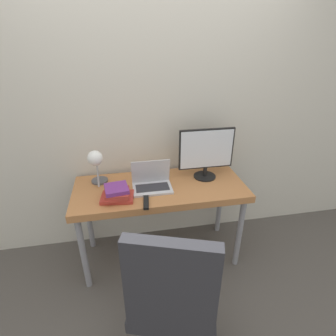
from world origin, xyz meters
TOP-DOWN VIEW (x-y plane):
  - ground_plane at (0.00, 0.00)m, footprint 12.00×12.00m
  - wall_back at (0.00, 0.67)m, footprint 8.00×0.05m
  - desk at (0.00, 0.30)m, footprint 1.45×0.60m
  - laptop at (-0.07, 0.29)m, footprint 0.32×0.22m
  - monitor at (0.42, 0.39)m, footprint 0.48×0.20m
  - desk_lamp at (-0.51, 0.37)m, footprint 0.14×0.25m
  - office_chair at (-0.07, -0.61)m, footprint 0.63×0.65m
  - book_stack at (-0.36, 0.17)m, footprint 0.27×0.21m
  - tv_remote at (-0.14, 0.06)m, footprint 0.06×0.18m

SIDE VIEW (x-z plane):
  - ground_plane at x=0.00m, z-range 0.00..0.00m
  - office_chair at x=-0.07m, z-range 0.05..1.15m
  - desk at x=0.00m, z-range 0.31..1.08m
  - tv_remote at x=-0.14m, z-range 0.77..0.79m
  - laptop at x=-0.07m, z-range 0.71..0.94m
  - book_stack at x=-0.36m, z-range 0.77..0.88m
  - desk_lamp at x=-0.51m, z-range 0.84..1.18m
  - monitor at x=0.42m, z-range 0.79..1.24m
  - wall_back at x=0.00m, z-range 0.00..2.60m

